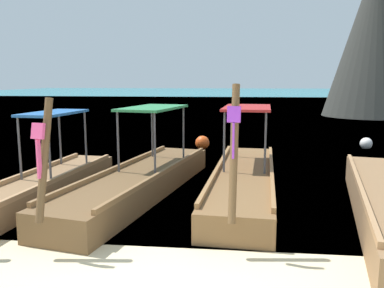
% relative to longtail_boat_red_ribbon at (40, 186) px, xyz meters
% --- Properties ---
extents(sea_water, '(120.00, 120.00, 0.00)m').
position_rel_longtail_boat_red_ribbon_xyz_m(sea_water, '(3.47, 57.72, -0.32)').
color(sea_water, '#147A89').
rests_on(sea_water, ground).
extents(longtail_boat_red_ribbon, '(1.60, 6.03, 2.34)m').
position_rel_longtail_boat_red_ribbon_xyz_m(longtail_boat_red_ribbon, '(0.00, 0.00, 0.00)').
color(longtail_boat_red_ribbon, olive).
rests_on(longtail_boat_red_ribbon, ground).
extents(longtail_boat_pink_ribbon, '(2.61, 6.93, 2.43)m').
position_rel_longtail_boat_red_ribbon_xyz_m(longtail_boat_pink_ribbon, '(2.14, 0.66, 0.02)').
color(longtail_boat_pink_ribbon, brown).
rests_on(longtail_boat_pink_ribbon, ground).
extents(longtail_boat_violet_ribbon, '(1.83, 6.94, 2.63)m').
position_rel_longtail_boat_red_ribbon_xyz_m(longtail_boat_violet_ribbon, '(4.58, 1.06, 0.02)').
color(longtail_boat_violet_ribbon, brown).
rests_on(longtail_boat_violet_ribbon, ground).
extents(karst_rock, '(7.72, 6.70, 11.76)m').
position_rel_longtail_boat_red_ribbon_xyz_m(karst_rock, '(14.51, 22.78, 5.30)').
color(karst_rock, '#383833').
rests_on(karst_rock, ground).
extents(mooring_buoy_near, '(0.55, 0.55, 0.55)m').
position_rel_longtail_boat_red_ribbon_xyz_m(mooring_buoy_near, '(3.10, 6.86, -0.04)').
color(mooring_buoy_near, '#EA5119').
rests_on(mooring_buoy_near, sea_water).
extents(mooring_buoy_far, '(0.46, 0.46, 0.46)m').
position_rel_longtail_boat_red_ribbon_xyz_m(mooring_buoy_far, '(9.42, 7.65, -0.08)').
color(mooring_buoy_far, white).
rests_on(mooring_buoy_far, sea_water).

